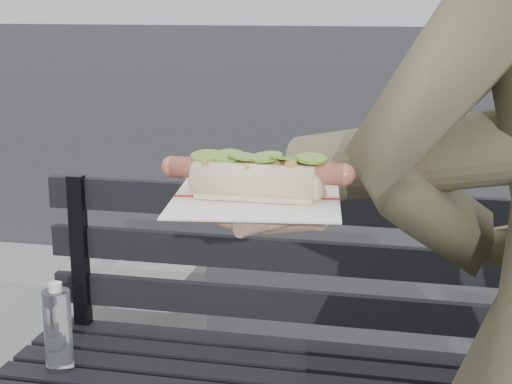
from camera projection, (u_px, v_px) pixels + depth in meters
park_bench at (323, 350)px, 1.81m from camera, size 1.50×0.44×0.88m
concrete_block at (32, 314)px, 2.84m from camera, size 1.20×0.40×0.40m
held_hotdog at (433, 160)px, 0.91m from camera, size 0.63×0.31×0.20m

